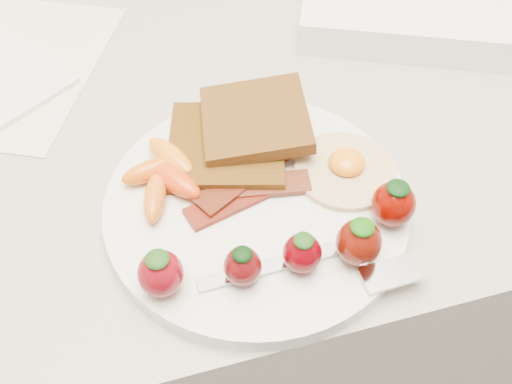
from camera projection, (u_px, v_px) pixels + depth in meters
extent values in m
cube|color=gray|center=(241.00, 293.00, 0.97)|extent=(2.00, 0.60, 0.90)
cylinder|color=white|center=(256.00, 205.00, 0.51)|extent=(0.27, 0.27, 0.02)
cube|color=black|center=(226.00, 146.00, 0.54)|extent=(0.13, 0.13, 0.01)
cube|color=#3A1B08|center=(255.00, 119.00, 0.54)|extent=(0.11, 0.11, 0.02)
cylinder|color=silver|center=(345.00, 170.00, 0.52)|extent=(0.12, 0.12, 0.01)
ellipsoid|color=orange|center=(347.00, 162.00, 0.52)|extent=(0.04, 0.04, 0.02)
cube|color=#340902|center=(239.00, 198.00, 0.50)|extent=(0.10, 0.05, 0.00)
cube|color=#3C0406|center=(254.00, 186.00, 0.51)|extent=(0.10, 0.04, 0.00)
cube|color=#3F0E04|center=(243.00, 178.00, 0.51)|extent=(0.10, 0.07, 0.00)
ellipsoid|color=#DA5C0C|center=(152.00, 170.00, 0.51)|extent=(0.06, 0.03, 0.02)
ellipsoid|color=red|center=(172.00, 179.00, 0.51)|extent=(0.06, 0.07, 0.02)
ellipsoid|color=orange|center=(155.00, 197.00, 0.49)|extent=(0.03, 0.06, 0.02)
ellipsoid|color=orange|center=(171.00, 157.00, 0.52)|extent=(0.05, 0.06, 0.02)
ellipsoid|color=maroon|center=(161.00, 274.00, 0.43)|extent=(0.04, 0.04, 0.04)
ellipsoid|color=#183E0F|center=(157.00, 259.00, 0.42)|extent=(0.02, 0.02, 0.01)
ellipsoid|color=#4D070A|center=(243.00, 266.00, 0.44)|extent=(0.03, 0.03, 0.03)
ellipsoid|color=black|center=(242.00, 254.00, 0.43)|extent=(0.02, 0.02, 0.01)
ellipsoid|color=#510006|center=(302.00, 253.00, 0.45)|extent=(0.03, 0.03, 0.04)
ellipsoid|color=#16400F|center=(304.00, 240.00, 0.43)|extent=(0.02, 0.02, 0.01)
ellipsoid|color=#4E0B03|center=(359.00, 242.00, 0.45)|extent=(0.04, 0.04, 0.04)
ellipsoid|color=#114E07|center=(363.00, 227.00, 0.43)|extent=(0.02, 0.02, 0.01)
ellipsoid|color=#5B0500|center=(393.00, 204.00, 0.47)|extent=(0.04, 0.04, 0.04)
ellipsoid|color=black|center=(398.00, 188.00, 0.46)|extent=(0.02, 0.02, 0.01)
cube|color=silver|center=(275.00, 264.00, 0.46)|extent=(0.13, 0.02, 0.00)
cube|color=silver|center=(394.00, 272.00, 0.45)|extent=(0.05, 0.03, 0.00)
cube|color=beige|center=(10.00, 66.00, 0.65)|extent=(0.28, 0.31, 0.00)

